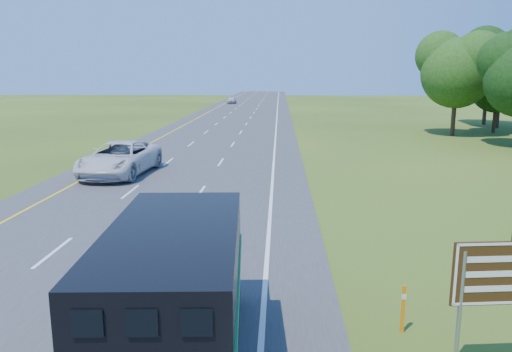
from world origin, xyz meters
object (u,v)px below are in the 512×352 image
object	(u,v)px
far_car	(232,100)
exit_sign	(499,279)
horse_truck	(180,293)
white_suv	(120,158)

from	to	relation	value
far_car	exit_sign	distance (m)	95.13
far_car	exit_sign	world-z (taller)	exit_sign
horse_truck	far_car	distance (m)	94.81
horse_truck	far_car	world-z (taller)	horse_truck
horse_truck	white_suv	xyz separation A→B (m)	(-7.70, 20.23, -0.77)
white_suv	far_car	world-z (taller)	white_suv
horse_truck	exit_sign	bearing A→B (deg)	0.23
far_car	exit_sign	xyz separation A→B (m)	(14.26, -94.05, 1.31)
horse_truck	far_car	bearing A→B (deg)	91.23
exit_sign	horse_truck	bearing A→B (deg)	177.31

